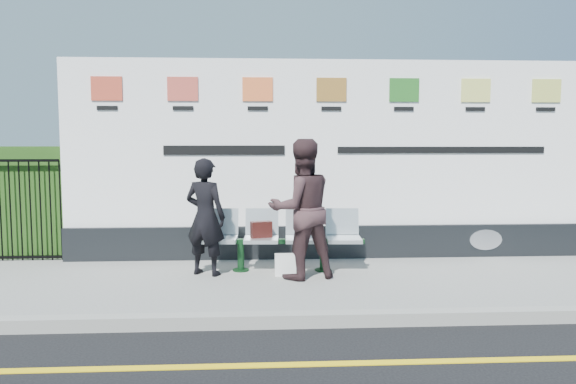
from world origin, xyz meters
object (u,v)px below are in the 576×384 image
at_px(billboard, 330,173).
at_px(woman_left, 205,217).
at_px(bench, 282,254).
at_px(woman_right, 301,209).

relative_size(billboard, woman_left, 5.10).
bearing_deg(billboard, bench, -131.60).
xyz_separation_m(woman_left, woman_right, (1.27, -0.25, 0.13)).
xyz_separation_m(bench, woman_right, (0.24, -0.41, 0.68)).
distance_m(bench, woman_left, 1.18).
distance_m(billboard, bench, 1.59).
bearing_deg(bench, billboard, 51.40).
bearing_deg(billboard, woman_right, -112.82).
relative_size(billboard, bench, 3.68).
distance_m(bench, woman_right, 0.83).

